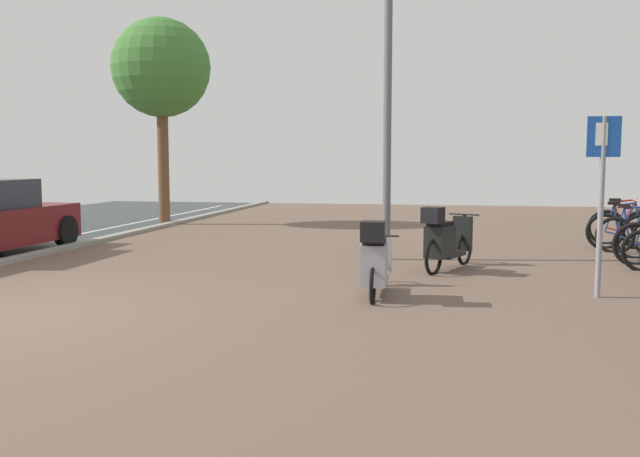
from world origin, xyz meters
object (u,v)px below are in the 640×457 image
Objects in this scene: scooter_mid at (375,261)px; lamp_post at (388,47)px; street_tree at (161,69)px; bicycle_rack_06 at (633,235)px; parking_sign at (602,186)px; bicycle_rack_07 at (623,231)px; bicycle_rack_08 at (623,227)px; scooter_near at (445,241)px.

scooter_mid is 0.27× the size of lamp_post.
scooter_mid is at bearing -52.78° from street_tree.
bicycle_rack_06 is 12.16m from street_tree.
lamp_post is at bearing 92.92° from scooter_mid.
bicycle_rack_06 is at bearing 71.35° from parking_sign.
bicycle_rack_06 is 0.94× the size of bicycle_rack_07.
scooter_mid is 4.58m from lamp_post.
street_tree is at bearing 160.57° from bicycle_rack_06.
parking_sign is 0.42× the size of street_tree.
scooter_mid is at bearing -124.81° from bicycle_rack_08.
bicycle_rack_06 is 6.50m from scooter_mid.
bicycle_rack_07 is 0.73m from bicycle_rack_08.
street_tree reaches higher than bicycle_rack_07.
bicycle_rack_07 is 0.25× the size of street_tree.
parking_sign is (1.92, -1.78, 0.94)m from scooter_near.
street_tree reaches higher than scooter_near.
bicycle_rack_07 is 11.93m from street_tree.
bicycle_rack_08 is at bearing 55.19° from scooter_mid.
parking_sign is 12.81m from street_tree.
lamp_post is (-4.39, -2.32, 3.28)m from bicycle_rack_07.
bicycle_rack_08 is 0.82× the size of scooter_near.
scooter_mid is 11.59m from street_tree.
bicycle_rack_07 reaches higher than bicycle_rack_06.
street_tree is at bearing 139.91° from lamp_post.
street_tree reaches higher than bicycle_rack_08.
bicycle_rack_06 is 0.71m from bicycle_rack_07.
bicycle_rack_08 is 0.79× the size of scooter_mid.
street_tree is (-11.06, 2.43, 3.75)m from bicycle_rack_08.
bicycle_rack_08 is 0.25× the size of street_tree.
bicycle_rack_08 is at bearing 74.25° from parking_sign.
bicycle_rack_07 is 0.61× the size of parking_sign.
bicycle_rack_07 is 5.43m from parking_sign.
lamp_post is at bearing 136.29° from parking_sign.
street_tree is (-9.41, 8.26, 2.70)m from parking_sign.
scooter_near is 0.96× the size of scooter_mid.
scooter_near is at bearing -142.38° from bicycle_rack_06.
bicycle_rack_08 reaches higher than bicycle_rack_06.
lamp_post is at bearing -159.93° from bicycle_rack_06.
scooter_near is (-3.56, -4.04, 0.12)m from bicycle_rack_08.
parking_sign is at bearing -108.65° from bicycle_rack_06.
scooter_near is at bearing 69.87° from scooter_mid.
lamp_post reaches higher than parking_sign.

